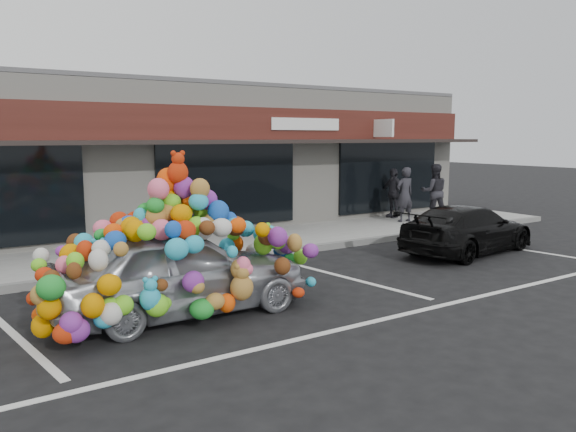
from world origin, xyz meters
TOP-DOWN VIEW (x-y plane):
  - ground at (0.00, 0.00)m, footprint 90.00×90.00m
  - shop_building at (0.00, 8.44)m, footprint 24.00×7.20m
  - sidewalk at (0.00, 4.00)m, footprint 26.00×3.00m
  - kerb at (0.00, 2.50)m, footprint 26.00×0.18m
  - parking_stripe_left at (-3.20, 0.20)m, footprint 0.73×4.37m
  - parking_stripe_mid at (2.80, 0.20)m, footprint 0.73×4.37m
  - parking_stripe_right at (8.20, 0.20)m, footprint 0.73×4.37m
  - lane_line at (2.00, -2.30)m, footprint 14.00×0.12m
  - toy_car at (-0.82, -0.37)m, footprint 2.95×4.35m
  - black_sedan at (6.78, 0.34)m, footprint 2.18×4.20m
  - pedestrian_a at (8.40, 4.09)m, footprint 0.65×0.45m
  - pedestrian_b at (9.62, 4.02)m, footprint 1.09×1.03m
  - pedestrian_c at (8.77, 5.00)m, footprint 0.96×0.42m

SIDE VIEW (x-z plane):
  - ground at x=0.00m, z-range 0.00..0.00m
  - parking_stripe_left at x=-3.20m, z-range 0.00..0.01m
  - parking_stripe_mid at x=2.80m, z-range 0.00..0.01m
  - parking_stripe_right at x=8.20m, z-range 0.00..0.01m
  - lane_line at x=2.00m, z-range 0.00..0.01m
  - sidewalk at x=0.00m, z-range 0.00..0.15m
  - kerb at x=0.00m, z-range -0.01..0.15m
  - black_sedan at x=6.78m, z-range 0.00..1.16m
  - toy_car at x=-0.82m, z-range -0.41..2.12m
  - pedestrian_c at x=8.77m, z-range 0.15..1.77m
  - pedestrian_a at x=8.40m, z-range 0.15..1.85m
  - pedestrian_b at x=9.62m, z-range 0.15..1.92m
  - shop_building at x=0.00m, z-range 0.01..4.32m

